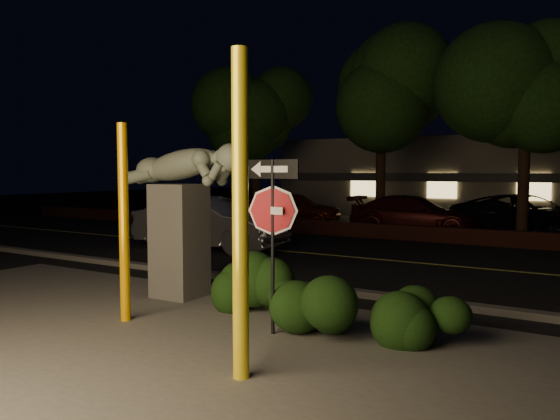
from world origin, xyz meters
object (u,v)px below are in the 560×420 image
Objects in this scene: yellow_pole_right at (240,217)px; parked_car_red at (293,208)px; yellow_pole_left at (124,223)px; signpost at (273,211)px; sculpture at (181,204)px; parked_car_darkred at (414,214)px; parked_car_dark at (526,215)px; silver_sedan at (209,223)px.

parked_car_red is at bearing 118.17° from yellow_pole_right.
yellow_pole_left is 0.73× the size of parked_car_red.
yellow_pole_left is 1.23× the size of signpost.
yellow_pole_right reaches higher than sculpture.
yellow_pole_right reaches higher than parked_car_darkred.
signpost is at bearing 110.00° from yellow_pole_right.
parked_car_red reaches higher than parked_car_darkred.
signpost is 0.52× the size of parked_car_darkred.
parked_car_dark is at bearing -98.40° from parked_car_red.
silver_sedan is 8.06m from parked_car_red.
yellow_pole_right reaches higher than parked_car_dark.
parked_car_red is (-8.36, 15.61, -1.10)m from yellow_pole_right.
parked_car_darkred is (3.83, 7.30, -0.08)m from silver_sedan.
signpost is at bearing -162.76° from parked_car_red.
parked_car_dark is at bearing -44.60° from silver_sedan.
sculpture is 0.67× the size of parked_car_red.
silver_sedan is at bearing 138.80° from signpost.
signpost is at bearing -165.69° from parked_car_dark.
yellow_pole_right is 10.25m from silver_sedan.
yellow_pole_right is at bearing -163.15° from parked_car_dark.
yellow_pole_left is at bearing -171.16° from parked_car_red.
signpost is 16.10m from parked_car_red.
yellow_pole_left is 1.71m from sculpture.
yellow_pole_left is 0.57× the size of parked_car_dark.
yellow_pole_right reaches higher than yellow_pole_left.
yellow_pole_left is 2.37m from signpost.
yellow_pole_right is 0.68× the size of parked_car_dark.
parked_car_dark is (4.05, 13.52, -0.97)m from sculpture.
parked_car_darkred is (5.53, -0.58, -0.01)m from parked_car_red.
sculpture is at bearing -176.77° from parked_car_dark.
signpost is 0.89× the size of sculpture.
parked_car_darkred is (0.36, 12.40, -1.01)m from sculpture.
yellow_pole_left is at bearing -161.34° from signpost.
signpost is 2.83m from sculpture.
parked_car_dark reaches higher than parked_car_darkred.
sculpture reaches higher than parked_car_darkred.
yellow_pole_right is 1.47× the size of signpost.
yellow_pole_right is at bearing -41.50° from sculpture.
parked_car_red is at bearing 110.61° from yellow_pole_left.
parked_car_dark is (0.86, 16.16, -1.07)m from yellow_pole_right.
signpost is 0.46× the size of parked_car_dark.
sculpture is 14.01m from parked_car_red.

